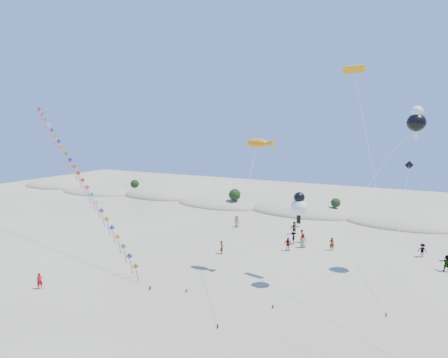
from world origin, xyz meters
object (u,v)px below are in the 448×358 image
kite_train (79,175)px  fish_kite (260,144)px  parafoil_kite (355,75)px  flyer_foreground (40,281)px

kite_train → fish_kite: (21.77, 3.63, 4.02)m
parafoil_kite → flyer_foreground: parafoil_kite is taller
kite_train → flyer_foreground: bearing=-62.5°
fish_kite → parafoil_kite: size_ratio=0.67×
kite_train → flyer_foreground: (5.19, -9.97, -8.58)m
fish_kite → flyer_foreground: (-16.58, -13.60, -12.60)m
kite_train → fish_kite: kite_train is taller
fish_kite → flyer_foreground: bearing=-140.6°
kite_train → parafoil_kite: size_ratio=1.33×
kite_train → fish_kite: size_ratio=1.99×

